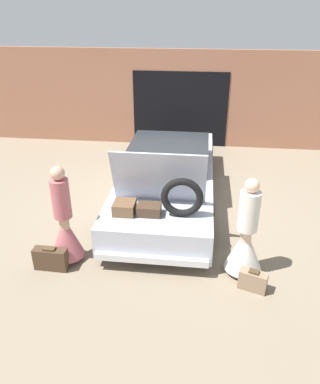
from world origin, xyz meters
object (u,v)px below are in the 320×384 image
(person_left, at_px, (65,228))
(suitcase_beside_right_person, at_px, (253,281))
(suitcase_beside_left_person, at_px, (51,259))
(car, at_px, (168,176))
(person_right, at_px, (245,241))

(person_left, relative_size, suitcase_beside_right_person, 3.78)
(person_left, bearing_deg, suitcase_beside_left_person, -23.88)
(car, bearing_deg, person_left, -121.40)
(person_left, bearing_deg, suitcase_beside_right_person, 90.30)
(suitcase_beside_right_person, bearing_deg, person_left, 172.33)
(person_left, bearing_deg, person_right, 98.01)
(suitcase_beside_left_person, relative_size, suitcase_beside_right_person, 1.22)
(car, relative_size, person_right, 3.14)
(car, distance_m, suitcase_beside_right_person, 3.26)
(person_left, distance_m, suitcase_beside_right_person, 3.12)
(person_right, distance_m, suitcase_beside_left_person, 3.16)
(person_left, xyz_separation_m, person_right, (2.94, 0.00, -0.02))
(person_left, xyz_separation_m, suitcase_beside_left_person, (-0.18, -0.30, -0.43))
(person_right, bearing_deg, car, 31.60)
(car, relative_size, suitcase_beside_left_person, 9.45)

